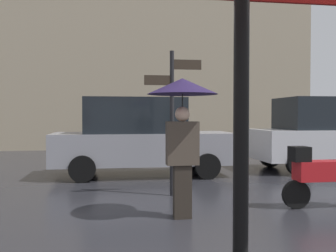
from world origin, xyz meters
name	(u,v)px	position (x,y,z in m)	size (l,w,h in m)	color
pedestrian_with_umbrella	(182,107)	(0.07, 2.57, 1.64)	(1.04, 1.04, 2.05)	#2A241E
parked_scooter	(323,174)	(2.47, 2.83, 0.56)	(1.49, 0.32, 1.23)	black
parked_car_left	(140,137)	(-0.22, 6.63, 0.97)	(4.49, 1.83, 1.95)	gray
parked_car_right	(326,134)	(4.95, 6.76, 1.00)	(4.10, 1.87, 2.01)	silver
street_signpost	(172,108)	(0.18, 4.12, 1.66)	(1.08, 0.08, 2.72)	black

